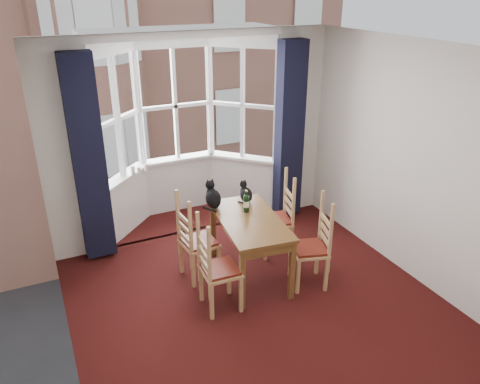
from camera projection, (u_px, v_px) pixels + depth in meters
floor at (268, 318)px, 5.11m from camera, size 4.50×4.50×0.00m
ceiling at (277, 53)px, 3.96m from camera, size 4.50×4.50×0.00m
wall_left at (54, 247)px, 3.76m from camera, size 0.00×4.50×4.50m
wall_right at (427, 170)px, 5.30m from camera, size 0.00×4.50×4.50m
wall_near at (461, 355)px, 2.67m from camera, size 4.00×0.00×4.00m
wall_back_pier_left at (67, 155)px, 5.75m from camera, size 0.70×0.12×2.80m
wall_back_pier_right at (297, 124)px, 7.03m from camera, size 0.70×0.12×2.80m
bay_window at (181, 128)px, 6.81m from camera, size 2.76×0.94×2.80m
curtain_left at (89, 161)px, 5.71m from camera, size 0.38×0.22×2.60m
curtain_right at (289, 132)px, 6.81m from camera, size 0.38×0.22×2.60m
dining_table at (250, 227)px, 5.58m from camera, size 0.83×1.36×0.79m
chair_left_near at (212, 272)px, 5.07m from camera, size 0.42×0.44×0.92m
chair_left_far at (192, 245)px, 5.61m from camera, size 0.43×0.45×0.92m
chair_right_near at (317, 249)px, 5.52m from camera, size 0.50×0.52×0.92m
chair_right_far at (282, 220)px, 6.19m from camera, size 0.49×0.50×0.92m
cat_left at (213, 197)px, 5.77m from camera, size 0.20×0.27×0.36m
cat_right at (246, 193)px, 5.93m from camera, size 0.17×0.23×0.29m
wine_bottle at (246, 202)px, 5.66m from camera, size 0.07×0.07×0.28m
candle_tall at (133, 170)px, 6.56m from camera, size 0.06×0.06×0.13m
candle_short at (139, 170)px, 6.63m from camera, size 0.06×0.06×0.09m
candle_extra at (146, 167)px, 6.69m from camera, size 0.05×0.05×0.11m
street at (58, 121)px, 34.21m from camera, size 80.00×80.00×0.00m
tenement_building at (76, 38)px, 16.02m from camera, size 18.40×7.80×15.20m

